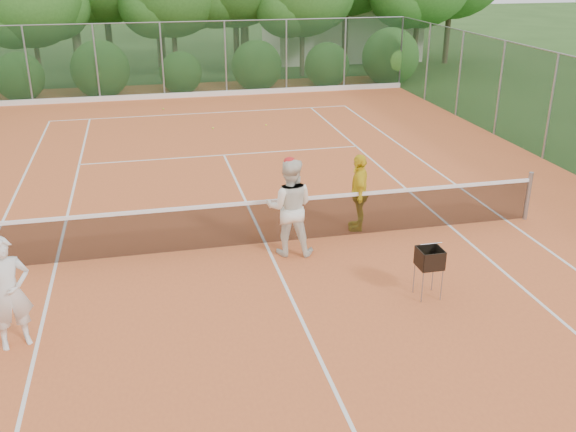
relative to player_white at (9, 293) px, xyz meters
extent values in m
plane|color=#284719|center=(4.39, 2.74, -0.91)|extent=(120.00, 120.00, 0.00)
cube|color=orange|center=(4.39, 2.74, -0.90)|extent=(18.00, 36.00, 0.02)
cube|color=beige|center=(13.39, 26.74, 0.59)|extent=(8.00, 5.00, 3.00)
cylinder|color=gray|center=(10.33, 2.74, -0.34)|extent=(0.10, 0.10, 1.10)
cube|color=black|center=(4.39, 2.74, -0.43)|extent=(11.87, 0.03, 0.86)
cube|color=white|center=(4.39, 2.74, 0.03)|extent=(11.87, 0.04, 0.07)
imported|color=silver|center=(0.00, 0.00, 0.00)|extent=(0.76, 0.62, 1.78)
imported|color=white|center=(4.78, 2.21, 0.09)|extent=(1.11, 0.96, 1.96)
ellipsoid|color=red|center=(4.78, 2.21, 1.02)|extent=(0.22, 0.22, 0.14)
imported|color=yellow|center=(6.49, 3.07, -0.05)|extent=(0.67, 1.06, 1.67)
cylinder|color=gray|center=(6.53, -0.20, -0.61)|extent=(0.02, 0.02, 0.57)
cylinder|color=gray|center=(6.88, 0.16, -0.61)|extent=(0.02, 0.02, 0.57)
cube|color=black|center=(6.71, -0.02, -0.15)|extent=(0.40, 0.40, 0.33)
sphere|color=#BCDC33|center=(4.44, 12.24, -0.86)|extent=(0.07, 0.07, 0.07)
sphere|color=#A7C52E|center=(2.94, 15.54, -0.86)|extent=(0.07, 0.07, 0.07)
sphere|color=yellow|center=(6.28, 12.25, -0.86)|extent=(0.07, 0.07, 0.07)
cube|color=white|center=(4.39, 14.62, -0.89)|extent=(11.03, 0.06, 0.01)
cube|color=white|center=(9.88, 2.74, -0.89)|extent=(0.06, 23.77, 0.01)
cube|color=white|center=(0.28, 2.74, -0.89)|extent=(0.06, 23.77, 0.01)
cube|color=white|center=(8.50, 2.74, -0.89)|extent=(0.06, 23.77, 0.01)
cube|color=white|center=(4.39, 9.14, -0.89)|extent=(8.23, 0.06, 0.01)
cube|color=white|center=(4.39, 2.74, -0.89)|extent=(0.06, 12.80, 0.01)
cube|color=#19381E|center=(4.39, 17.74, 0.61)|extent=(18.00, 0.02, 3.00)
cylinder|color=gray|center=(13.39, 17.74, 0.61)|extent=(0.07, 0.07, 3.00)
cylinder|color=gray|center=(13.39, 17.74, 0.61)|extent=(0.07, 0.07, 3.00)
cylinder|color=brown|center=(-2.11, 21.24, 0.69)|extent=(0.22, 0.22, 3.20)
cylinder|color=brown|center=(0.89, 23.74, 1.34)|extent=(0.31, 0.31, 4.50)
cylinder|color=brown|center=(3.89, 22.24, 0.84)|extent=(0.24, 0.24, 3.50)
cylinder|color=brown|center=(6.89, 22.74, 1.14)|extent=(0.28, 0.28, 4.10)
cylinder|color=brown|center=(9.89, 21.54, 0.79)|extent=(0.23, 0.23, 3.40)
cylinder|color=brown|center=(12.89, 24.24, 1.41)|extent=(0.32, 0.32, 4.65)
cylinder|color=brown|center=(15.89, 21.94, 0.99)|extent=(0.26, 0.26, 3.80)
cylinder|color=brown|center=(18.39, 23.54, 1.21)|extent=(0.29, 0.29, 4.25)
camera|label=1|loc=(2.16, -9.03, 4.65)|focal=40.00mm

